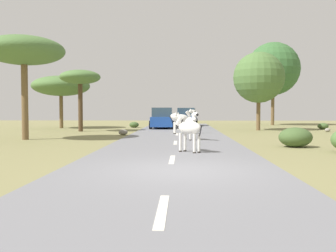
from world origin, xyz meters
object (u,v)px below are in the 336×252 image
at_px(tree_5, 273,69).
at_px(bush_4, 134,125).
at_px(tree_3, 259,78).
at_px(tree_1, 80,78).
at_px(rock_2, 328,130).
at_px(tree_2, 61,86).
at_px(zebra_0, 191,122).
at_px(rock_3, 123,132).
at_px(bush_0, 323,126).
at_px(zebra_2, 182,119).
at_px(zebra_3, 188,128).
at_px(bush_1, 295,137).
at_px(car_0, 187,118).
at_px(rock_4, 292,133).
at_px(car_1, 162,119).
at_px(tree_4, 24,51).

xyz_separation_m(tree_5, bush_4, (-13.76, -5.75, -5.58)).
relative_size(tree_3, tree_5, 0.71).
bearing_deg(tree_1, rock_2, 0.07).
bearing_deg(tree_2, rock_2, -12.61).
xyz_separation_m(zebra_0, bush_4, (-4.79, 14.09, -0.71)).
xyz_separation_m(tree_2, rock_3, (6.80, -8.64, -3.49)).
relative_size(bush_0, rock_3, 1.51).
distance_m(zebra_2, tree_3, 8.44).
bearing_deg(bush_0, tree_5, 104.83).
distance_m(tree_1, tree_3, 13.70).
distance_m(bush_0, rock_3, 17.08).
bearing_deg(tree_2, zebra_3, -59.58).
bearing_deg(tree_1, tree_5, 34.69).
height_order(bush_0, bush_1, bush_1).
bearing_deg(bush_1, rock_2, 63.04).
distance_m(car_0, bush_0, 12.35).
relative_size(zebra_3, rock_4, 1.82).
bearing_deg(rock_2, tree_2, 167.39).
relative_size(tree_1, rock_2, 11.64).
bearing_deg(zebra_2, rock_4, 56.49).
xyz_separation_m(zebra_2, bush_1, (4.97, -8.08, -0.60)).
height_order(tree_5, bush_1, tree_5).
height_order(zebra_3, tree_1, tree_1).
xyz_separation_m(zebra_3, bush_4, (-4.54, 19.61, -0.69)).
distance_m(tree_3, bush_0, 6.99).
height_order(tree_1, tree_2, tree_1).
bearing_deg(bush_0, car_1, 178.39).
xyz_separation_m(zebra_2, rock_3, (-3.73, -0.86, -0.85)).
distance_m(tree_1, bush_1, 17.09).
distance_m(rock_3, rock_4, 10.35).
xyz_separation_m(zebra_3, rock_4, (6.26, 8.15, -0.66)).
relative_size(car_1, tree_1, 0.95).
distance_m(zebra_3, bush_4, 20.14).
bearing_deg(bush_4, car_0, 30.86).
bearing_deg(tree_2, zebra_0, -49.35).
bearing_deg(car_1, zebra_0, -80.51).
xyz_separation_m(tree_2, tree_5, (20.00, 7.00, 2.17)).
distance_m(zebra_2, car_1, 7.19).
xyz_separation_m(tree_3, rock_4, (0.48, -7.47, -3.84)).
xyz_separation_m(car_1, bush_1, (6.61, -15.07, -0.42)).
bearing_deg(zebra_2, tree_3, 116.93).
height_order(zebra_2, bush_0, zebra_2).
bearing_deg(rock_4, tree_4, -171.94).
xyz_separation_m(zebra_0, tree_2, (-11.02, 12.84, 2.71)).
bearing_deg(bush_1, zebra_2, 121.61).
bearing_deg(rock_3, bush_4, 93.29).
relative_size(bush_1, rock_3, 2.47).
bearing_deg(tree_5, tree_1, -145.31).
bearing_deg(tree_5, rock_4, -99.78).
height_order(rock_3, rock_4, rock_4).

